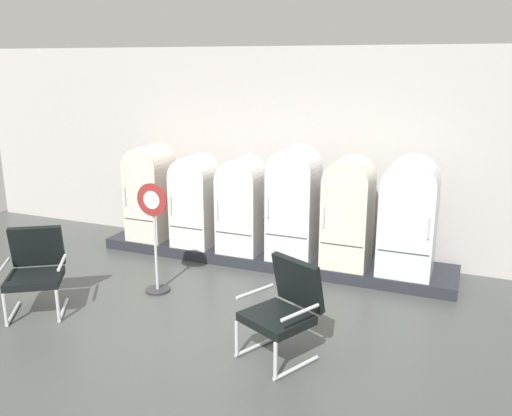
% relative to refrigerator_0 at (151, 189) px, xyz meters
% --- Properties ---
extents(ground, '(12.00, 10.00, 0.05)m').
position_rel_refrigerator_0_xyz_m(ground, '(2.02, -2.93, -0.98)').
color(ground, '#454946').
extents(back_wall, '(11.76, 0.12, 3.14)m').
position_rel_refrigerator_0_xyz_m(back_wall, '(2.02, 0.73, 0.63)').
color(back_wall, beige).
rests_on(back_wall, ground).
extents(display_plinth, '(5.35, 0.95, 0.16)m').
position_rel_refrigerator_0_xyz_m(display_plinth, '(2.02, 0.10, -0.88)').
color(display_plinth, '#262930').
rests_on(display_plinth, ground).
extents(refrigerator_0, '(0.61, 0.71, 1.50)m').
position_rel_refrigerator_0_xyz_m(refrigerator_0, '(0.00, 0.00, 0.00)').
color(refrigerator_0, silver).
rests_on(refrigerator_0, display_plinth).
extents(refrigerator_1, '(0.60, 0.62, 1.40)m').
position_rel_refrigerator_0_xyz_m(refrigerator_1, '(0.82, -0.04, -0.06)').
color(refrigerator_1, white).
rests_on(refrigerator_1, display_plinth).
extents(refrigerator_2, '(0.62, 0.63, 1.42)m').
position_rel_refrigerator_0_xyz_m(refrigerator_2, '(1.60, -0.04, -0.04)').
color(refrigerator_2, white).
rests_on(refrigerator_2, display_plinth).
extents(refrigerator_3, '(0.65, 0.64, 1.63)m').
position_rel_refrigerator_0_xyz_m(refrigerator_3, '(2.41, -0.03, 0.07)').
color(refrigerator_3, white).
rests_on(refrigerator_3, display_plinth).
extents(refrigerator_4, '(0.62, 0.65, 1.53)m').
position_rel_refrigerator_0_xyz_m(refrigerator_4, '(3.19, -0.03, 0.02)').
color(refrigerator_4, silver).
rests_on(refrigerator_4, display_plinth).
extents(refrigerator_5, '(0.71, 0.69, 1.58)m').
position_rel_refrigerator_0_xyz_m(refrigerator_5, '(4.00, -0.01, 0.04)').
color(refrigerator_5, white).
rests_on(refrigerator_5, display_plinth).
extents(armchair_left, '(0.89, 0.91, 1.01)m').
position_rel_refrigerator_0_xyz_m(armchair_left, '(0.00, -2.53, -0.41)').
color(armchair_left, silver).
rests_on(armchair_left, ground).
extents(armchair_right, '(0.86, 0.89, 1.01)m').
position_rel_refrigerator_0_xyz_m(armchair_right, '(3.11, -2.39, -0.41)').
color(armchair_right, silver).
rests_on(armchair_right, ground).
extents(sign_stand, '(0.42, 0.32, 1.46)m').
position_rel_refrigerator_0_xyz_m(sign_stand, '(1.03, -1.52, -0.27)').
color(sign_stand, '#2D2D30').
rests_on(sign_stand, ground).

